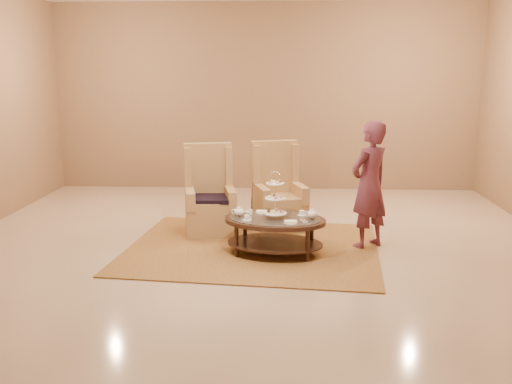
# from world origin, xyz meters

# --- Properties ---
(ground) EXTENTS (8.00, 8.00, 0.00)m
(ground) POSITION_xyz_m (0.00, 0.00, 0.00)
(ground) COLOR #C7AC94
(ground) RESTS_ON ground
(ceiling) EXTENTS (8.00, 8.00, 0.02)m
(ceiling) POSITION_xyz_m (0.00, 0.00, 0.00)
(ceiling) COLOR beige
(ceiling) RESTS_ON ground
(wall_back) EXTENTS (8.00, 0.04, 3.50)m
(wall_back) POSITION_xyz_m (0.00, 4.00, 1.75)
(wall_back) COLOR #89674A
(wall_back) RESTS_ON ground
(rug) EXTENTS (3.43, 2.95, 0.02)m
(rug) POSITION_xyz_m (-0.03, 0.17, 0.01)
(rug) COLOR #A4793A
(rug) RESTS_ON ground
(tea_table) EXTENTS (1.39, 1.06, 1.06)m
(tea_table) POSITION_xyz_m (0.26, -0.06, 0.39)
(tea_table) COLOR black
(tea_table) RESTS_ON ground
(armchair_left) EXTENTS (0.80, 0.82, 1.25)m
(armchair_left) POSITION_xyz_m (-0.68, 0.91, 0.42)
(armchair_left) COLOR tan
(armchair_left) RESTS_ON ground
(armchair_right) EXTENTS (0.86, 0.87, 1.26)m
(armchair_right) POSITION_xyz_m (0.28, 1.20, 0.42)
(armchair_right) COLOR tan
(armchair_right) RESTS_ON ground
(person) EXTENTS (0.71, 0.69, 1.65)m
(person) POSITION_xyz_m (1.46, 0.32, 0.83)
(person) COLOR #5E2838
(person) RESTS_ON ground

